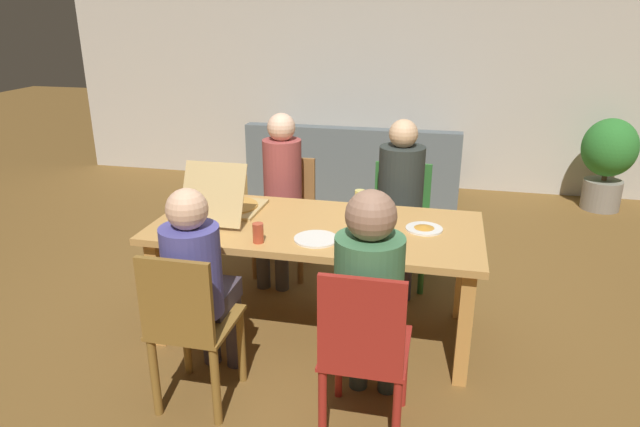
{
  "coord_description": "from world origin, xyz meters",
  "views": [
    {
      "loc": [
        0.72,
        -3.09,
        1.96
      ],
      "look_at": [
        0.0,
        0.1,
        0.76
      ],
      "focal_mm": 31.64,
      "sensor_mm": 36.0,
      "label": 1
    }
  ],
  "objects_px": {
    "plate_1": "(424,228)",
    "person_1": "(400,192)",
    "drinking_glass_2": "(387,227)",
    "potted_plant": "(608,158)",
    "person_3": "(370,291)",
    "chair_0": "(286,211)",
    "chair_3": "(364,350)",
    "pizza_box_0": "(228,204)",
    "drinking_glass_3": "(258,233)",
    "chair_1": "(400,217)",
    "drinking_glass_0": "(360,201)",
    "couch": "(354,172)",
    "chair_2": "(189,327)",
    "dining_table": "(316,237)",
    "drinking_glass_1": "(366,218)",
    "person_2": "(199,277)",
    "plate_0": "(316,239)",
    "person_0": "(280,185)"
  },
  "relations": [
    {
      "from": "person_1",
      "to": "chair_0",
      "type": "bearing_deg",
      "value": 173.77
    },
    {
      "from": "drinking_glass_0",
      "to": "potted_plant",
      "type": "height_order",
      "value": "potted_plant"
    },
    {
      "from": "person_3",
      "to": "plate_1",
      "type": "height_order",
      "value": "person_3"
    },
    {
      "from": "pizza_box_0",
      "to": "drinking_glass_3",
      "type": "height_order",
      "value": "pizza_box_0"
    },
    {
      "from": "person_1",
      "to": "chair_2",
      "type": "relative_size",
      "value": 1.38
    },
    {
      "from": "chair_1",
      "to": "potted_plant",
      "type": "bearing_deg",
      "value": 46.41
    },
    {
      "from": "drinking_glass_0",
      "to": "plate_0",
      "type": "bearing_deg",
      "value": -107.46
    },
    {
      "from": "chair_0",
      "to": "chair_3",
      "type": "xyz_separation_m",
      "value": [
        0.88,
        -1.79,
        0.04
      ]
    },
    {
      "from": "drinking_glass_3",
      "to": "plate_1",
      "type": "bearing_deg",
      "value": 23.96
    },
    {
      "from": "dining_table",
      "to": "chair_2",
      "type": "relative_size",
      "value": 2.22
    },
    {
      "from": "chair_3",
      "to": "drinking_glass_0",
      "type": "distance_m",
      "value": 1.26
    },
    {
      "from": "dining_table",
      "to": "plate_1",
      "type": "relative_size",
      "value": 9.06
    },
    {
      "from": "chair_0",
      "to": "couch",
      "type": "distance_m",
      "value": 1.84
    },
    {
      "from": "couch",
      "to": "person_3",
      "type": "bearing_deg",
      "value": -79.54
    },
    {
      "from": "dining_table",
      "to": "pizza_box_0",
      "type": "height_order",
      "value": "pizza_box_0"
    },
    {
      "from": "chair_1",
      "to": "chair_3",
      "type": "relative_size",
      "value": 0.94
    },
    {
      "from": "person_0",
      "to": "person_1",
      "type": "bearing_deg",
      "value": 2.97
    },
    {
      "from": "drinking_glass_1",
      "to": "couch",
      "type": "height_order",
      "value": "drinking_glass_1"
    },
    {
      "from": "dining_table",
      "to": "pizza_box_0",
      "type": "relative_size",
      "value": 3.5
    },
    {
      "from": "chair_1",
      "to": "plate_1",
      "type": "height_order",
      "value": "chair_1"
    },
    {
      "from": "chair_2",
      "to": "person_3",
      "type": "distance_m",
      "value": 0.92
    },
    {
      "from": "dining_table",
      "to": "chair_1",
      "type": "xyz_separation_m",
      "value": [
        0.43,
        0.91,
        -0.16
      ]
    },
    {
      "from": "drinking_glass_2",
      "to": "drinking_glass_3",
      "type": "bearing_deg",
      "value": -158.82
    },
    {
      "from": "couch",
      "to": "potted_plant",
      "type": "xyz_separation_m",
      "value": [
        2.53,
        0.22,
        0.25
      ]
    },
    {
      "from": "person_0",
      "to": "couch",
      "type": "height_order",
      "value": "person_0"
    },
    {
      "from": "person_0",
      "to": "drinking_glass_1",
      "type": "xyz_separation_m",
      "value": [
        0.75,
        -0.73,
        0.07
      ]
    },
    {
      "from": "chair_1",
      "to": "couch",
      "type": "relative_size",
      "value": 0.4
    },
    {
      "from": "chair_2",
      "to": "pizza_box_0",
      "type": "xyz_separation_m",
      "value": [
        -0.15,
        0.96,
        0.3
      ]
    },
    {
      "from": "plate_1",
      "to": "pizza_box_0",
      "type": "bearing_deg",
      "value": 178.7
    },
    {
      "from": "drinking_glass_2",
      "to": "potted_plant",
      "type": "xyz_separation_m",
      "value": [
        1.9,
        2.98,
        -0.24
      ]
    },
    {
      "from": "chair_1",
      "to": "potted_plant",
      "type": "relative_size",
      "value": 0.92
    },
    {
      "from": "drinking_glass_0",
      "to": "couch",
      "type": "height_order",
      "value": "drinking_glass_0"
    },
    {
      "from": "chair_2",
      "to": "dining_table",
      "type": "bearing_deg",
      "value": 62.93
    },
    {
      "from": "chair_1",
      "to": "person_1",
      "type": "height_order",
      "value": "person_1"
    },
    {
      "from": "drinking_glass_2",
      "to": "potted_plant",
      "type": "height_order",
      "value": "potted_plant"
    },
    {
      "from": "chair_1",
      "to": "drinking_glass_3",
      "type": "bearing_deg",
      "value": -118.76
    },
    {
      "from": "person_3",
      "to": "plate_0",
      "type": "relative_size",
      "value": 4.89
    },
    {
      "from": "person_3",
      "to": "drinking_glass_2",
      "type": "height_order",
      "value": "person_3"
    },
    {
      "from": "drinking_glass_3",
      "to": "potted_plant",
      "type": "height_order",
      "value": "potted_plant"
    },
    {
      "from": "plate_1",
      "to": "person_1",
      "type": "bearing_deg",
      "value": 105.99
    },
    {
      "from": "chair_1",
      "to": "person_2",
      "type": "relative_size",
      "value": 0.74
    },
    {
      "from": "chair_2",
      "to": "plate_0",
      "type": "height_order",
      "value": "chair_2"
    },
    {
      "from": "chair_1",
      "to": "person_1",
      "type": "relative_size",
      "value": 0.7
    },
    {
      "from": "person_1",
      "to": "plate_0",
      "type": "xyz_separation_m",
      "value": [
        -0.38,
        -1.01,
        0.01
      ]
    },
    {
      "from": "dining_table",
      "to": "person_0",
      "type": "relative_size",
      "value": 1.58
    },
    {
      "from": "chair_0",
      "to": "plate_0",
      "type": "distance_m",
      "value": 1.24
    },
    {
      "from": "person_2",
      "to": "person_3",
      "type": "distance_m",
      "value": 0.88
    },
    {
      "from": "chair_3",
      "to": "drinking_glass_3",
      "type": "height_order",
      "value": "chair_3"
    },
    {
      "from": "person_2",
      "to": "person_3",
      "type": "xyz_separation_m",
      "value": [
        0.88,
        -0.05,
        0.04
      ]
    },
    {
      "from": "drinking_glass_0",
      "to": "drinking_glass_2",
      "type": "distance_m",
      "value": 0.42
    }
  ]
}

